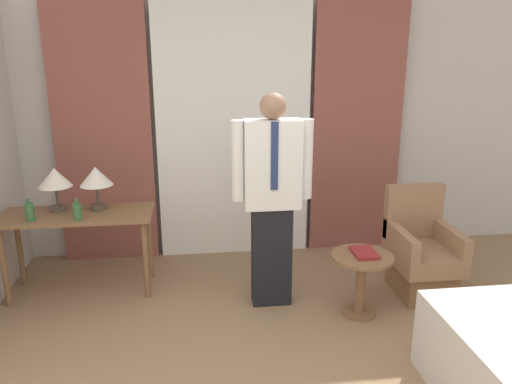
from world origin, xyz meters
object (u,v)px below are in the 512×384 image
bottle_near_edge (77,211)px  person (272,194)px  book (364,253)px  side_table (361,274)px  table_lamp_left (55,179)px  table_lamp_right (96,178)px  bottle_by_lamp (30,212)px  desk (78,226)px  armchair (421,256)px

bottle_near_edge → person: size_ratio=0.10×
book → bottle_near_edge: bearing=167.0°
bottle_near_edge → side_table: 2.39m
table_lamp_left → bottle_near_edge: 0.40m
table_lamp_left → book: bearing=-17.4°
table_lamp_left → table_lamp_right: (0.34, 0.00, 0.00)m
table_lamp_right → bottle_by_lamp: size_ratio=2.03×
desk → bottle_by_lamp: 0.41m
bottle_near_edge → armchair: 2.99m
bottle_near_edge → armchair: bearing=-4.2°
desk → table_lamp_right: table_lamp_right is taller
bottle_by_lamp → desk: bearing=22.1°
side_table → table_lamp_right: bearing=159.6°
armchair → book: size_ratio=3.69×
desk → table_lamp_left: bearing=150.3°
person → book: size_ratio=7.08×
person → armchair: size_ratio=1.92×
table_lamp_right → bottle_near_edge: bearing=-115.9°
book → table_lamp_right: bearing=160.1°
desk → armchair: armchair is taller
table_lamp_left → book: size_ratio=1.52×
bottle_near_edge → bottle_by_lamp: bottle_by_lamp is taller
person → book: bearing=-21.6°
bottle_by_lamp → armchair: size_ratio=0.20×
table_lamp_left → armchair: bearing=-8.5°
table_lamp_right → book: size_ratio=1.52×
bottle_near_edge → book: size_ratio=0.73×
armchair → book: armchair is taller
bottle_by_lamp → armchair: armchair is taller
table_lamp_left → armchair: 3.27m
book → desk: bearing=163.6°
armchair → person: bearing=-178.4°
desk → side_table: (2.33, -0.70, -0.27)m
book → armchair: bearing=26.3°
armchair → book: 0.74m
bottle_near_edge → desk: bearing=106.4°
table_lamp_left → person: bearing=-15.7°
table_lamp_left → table_lamp_right: 0.34m
desk → table_lamp_right: bearing=29.7°
table_lamp_right → armchair: size_ratio=0.41×
table_lamp_left → person: 1.88m
desk → armchair: 3.02m
bottle_by_lamp → book: bearing=-11.6°
bottle_near_edge → bottle_by_lamp: (-0.38, 0.02, 0.00)m
desk → table_lamp_right: 0.44m
desk → bottle_near_edge: bearing=-73.6°
table_lamp_left → person: size_ratio=0.22×
table_lamp_right → person: 1.55m
bottle_by_lamp → person: (1.98, -0.27, 0.16)m
table_lamp_right → book: table_lamp_right is taller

